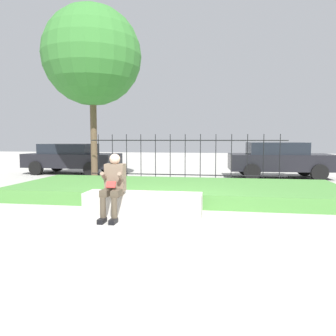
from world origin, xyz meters
name	(u,v)px	position (x,y,z in m)	size (l,w,h in m)	color
ground_plane	(160,216)	(0.00, 0.00, 0.00)	(60.00, 60.00, 0.00)	#B2AFA8
stone_bench	(143,205)	(-0.35, 0.00, 0.21)	(2.38, 0.59, 0.47)	beige
person_seated_reader	(114,183)	(-0.86, -0.33, 0.70)	(0.42, 0.73, 1.27)	black
grass_berm	(176,190)	(0.00, 2.37, 0.17)	(8.67, 3.34, 0.33)	#4C893D
iron_fence	(185,159)	(0.00, 4.61, 0.90)	(6.67, 0.03, 1.72)	black
car_parked_right	(279,159)	(3.48, 7.20, 0.76)	(4.08, 2.15, 1.42)	black
car_parked_left	(72,158)	(-5.41, 7.33, 0.72)	(4.20, 2.02, 1.34)	black
tree_behind_fence	(92,56)	(-3.47, 5.19, 4.55)	(3.57, 3.57, 6.35)	brown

